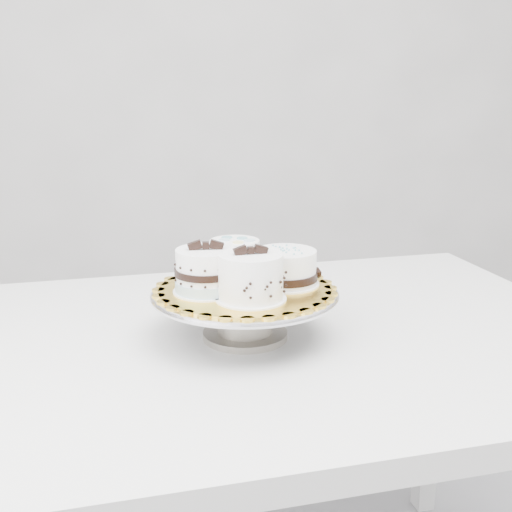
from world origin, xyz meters
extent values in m
cube|color=silver|center=(0.00, 1.75, 1.40)|extent=(3.50, 0.02, 2.80)
cube|color=silver|center=(-0.14, 0.05, 0.73)|extent=(1.32, 0.89, 0.04)
cube|color=silver|center=(0.48, 0.43, 0.35)|extent=(0.05, 0.05, 0.71)
cylinder|color=gray|center=(-0.16, 0.04, 0.76)|extent=(0.15, 0.15, 0.01)
cylinder|color=gray|center=(-0.16, 0.04, 0.79)|extent=(0.10, 0.10, 0.08)
cylinder|color=silver|center=(-0.16, 0.04, 0.84)|extent=(0.32, 0.32, 0.01)
cylinder|color=silver|center=(-0.16, 0.04, 0.83)|extent=(0.33, 0.33, 0.00)
cylinder|color=gold|center=(-0.16, 0.04, 0.84)|extent=(0.40, 0.40, 0.00)
cylinder|color=white|center=(-0.16, -0.03, 0.85)|extent=(0.12, 0.12, 0.00)
cylinder|color=white|center=(-0.16, -0.03, 0.88)|extent=(0.11, 0.11, 0.08)
cylinder|color=white|center=(-0.23, 0.03, 0.85)|extent=(0.12, 0.12, 0.00)
cylinder|color=white|center=(-0.23, 0.03, 0.88)|extent=(0.12, 0.12, 0.07)
cylinder|color=#A8C9D5|center=(-0.23, 0.03, 0.86)|extent=(0.11, 0.11, 0.02)
cylinder|color=black|center=(-0.23, 0.03, 0.88)|extent=(0.11, 0.11, 0.01)
cylinder|color=white|center=(-0.16, 0.12, 0.85)|extent=(0.11, 0.11, 0.00)
cylinder|color=white|center=(-0.16, 0.12, 0.88)|extent=(0.12, 0.12, 0.07)
cylinder|color=white|center=(-0.08, 0.04, 0.85)|extent=(0.12, 0.12, 0.00)
cylinder|color=white|center=(-0.08, 0.04, 0.88)|extent=(0.12, 0.12, 0.06)
cylinder|color=black|center=(-0.08, 0.04, 0.86)|extent=(0.11, 0.11, 0.01)
camera|label=1|loc=(-0.42, -1.01, 1.19)|focal=45.00mm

